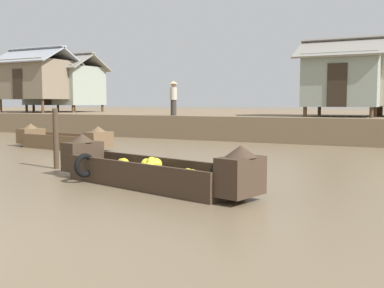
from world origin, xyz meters
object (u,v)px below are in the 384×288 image
at_px(cargo_boat_upstream, 63,140).
at_px(stilt_house_mid_left, 64,85).
at_px(stilt_house_left, 37,79).
at_px(banana_boat, 149,170).
at_px(stilt_house_mid_right, 344,79).
at_px(mooring_post, 56,139).
at_px(vendor_person, 173,96).

relative_size(cargo_boat_upstream, stilt_house_mid_left, 0.85).
relative_size(cargo_boat_upstream, stilt_house_left, 0.94).
height_order(banana_boat, stilt_house_mid_right, stilt_house_mid_right).
xyz_separation_m(cargo_boat_upstream, mooring_post, (3.61, -4.11, 0.46)).
bearing_deg(mooring_post, cargo_boat_upstream, 131.31).
distance_m(cargo_boat_upstream, mooring_post, 5.49).
bearing_deg(cargo_boat_upstream, stilt_house_mid_right, 43.90).
distance_m(stilt_house_left, vendor_person, 11.34).
bearing_deg(stilt_house_left, vendor_person, -10.75).
bearing_deg(stilt_house_left, mooring_post, -42.96).
relative_size(stilt_house_left, stilt_house_mid_right, 1.23).
height_order(cargo_boat_upstream, stilt_house_mid_right, stilt_house_mid_right).
bearing_deg(stilt_house_mid_right, cargo_boat_upstream, -136.10).
bearing_deg(cargo_boat_upstream, mooring_post, -48.69).
bearing_deg(stilt_house_left, stilt_house_mid_right, -0.44).
height_order(banana_boat, stilt_house_mid_left, stilt_house_mid_left).
distance_m(banana_boat, mooring_post, 3.74).
bearing_deg(mooring_post, stilt_house_left, 137.04).
xyz_separation_m(cargo_boat_upstream, vendor_person, (1.13, 6.42, 1.70)).
bearing_deg(banana_boat, stilt_house_mid_left, 136.67).
height_order(stilt_house_left, mooring_post, stilt_house_left).
xyz_separation_m(banana_boat, mooring_post, (-3.56, 1.08, 0.44)).
relative_size(banana_boat, cargo_boat_upstream, 1.17).
xyz_separation_m(cargo_boat_upstream, stilt_house_mid_left, (-9.90, 10.91, 2.58)).
distance_m(banana_boat, vendor_person, 13.19).
bearing_deg(stilt_house_mid_left, mooring_post, -48.02).
height_order(cargo_boat_upstream, vendor_person, vendor_person).
height_order(banana_boat, mooring_post, mooring_post).
xyz_separation_m(banana_boat, stilt_house_mid_right, (1.54, 13.56, 2.40)).
bearing_deg(cargo_boat_upstream, vendor_person, 80.04).
bearing_deg(banana_boat, stilt_house_mid_right, 83.51).
distance_m(vendor_person, mooring_post, 10.88).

